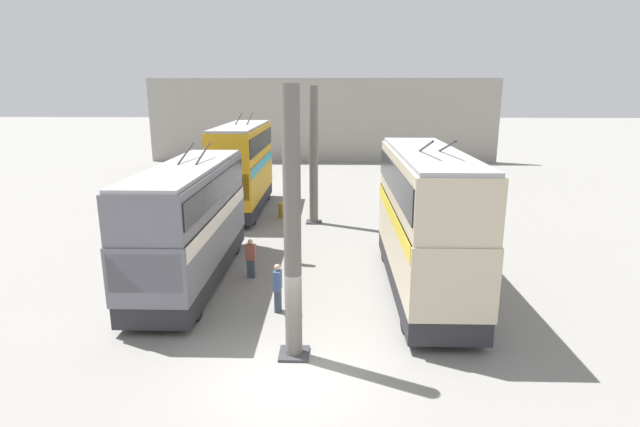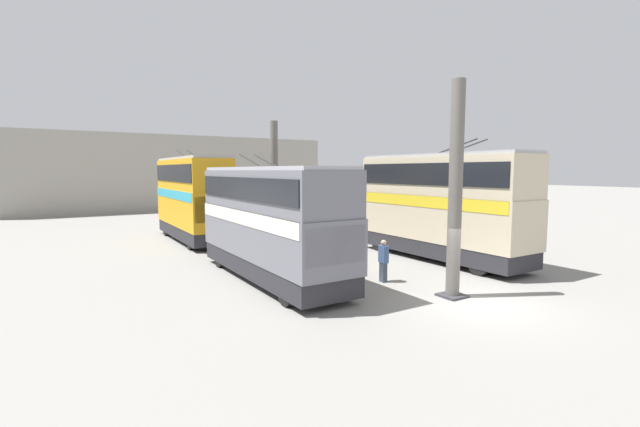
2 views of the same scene
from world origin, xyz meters
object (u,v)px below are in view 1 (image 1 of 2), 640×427
bus_right_mid (189,216)px  person_by_right_row (251,258)px  bus_left_far (426,214)px  person_aisle_midway (295,244)px  oil_drum (284,210)px  bus_right_far (242,163)px  person_aisle_foreground (278,287)px

bus_right_mid → person_by_right_row: bearing=-80.7°
bus_left_far → bus_right_mid: bearing=84.7°
bus_right_mid → person_aisle_midway: bearing=-62.2°
bus_right_mid → oil_drum: bearing=-14.6°
bus_right_mid → person_aisle_midway: size_ratio=5.68×
bus_right_far → bus_right_mid: bearing=180.0°
bus_left_far → bus_right_far: (12.60, 9.04, -0.01)m
person_by_right_row → person_aisle_foreground: bearing=-150.6°
person_aisle_foreground → person_by_right_row: bearing=120.0°
oil_drum → person_aisle_midway: bearing=-170.9°
person_by_right_row → bus_right_far: bearing=16.2°
bus_left_far → bus_right_mid: (0.84, 9.04, -0.39)m
bus_right_far → person_aisle_midway: 10.66m
oil_drum → bus_right_mid: bearing=165.4°
bus_right_far → oil_drum: size_ratio=10.81×
bus_left_far → oil_drum: 13.01m
bus_right_far → oil_drum: bus_right_far is taller
bus_right_mid → bus_right_far: size_ratio=1.06×
person_aisle_foreground → person_aisle_midway: bearing=92.8°
bus_left_far → person_aisle_foreground: bus_left_far is taller
person_aisle_midway → person_aisle_foreground: 4.89m
bus_left_far → person_aisle_foreground: bearing=110.2°
oil_drum → person_aisle_foreground: bearing=-175.3°
bus_right_far → person_by_right_row: (-11.38, -2.29, -2.19)m
person_aisle_midway → oil_drum: (8.09, 1.30, -0.49)m
bus_right_far → person_by_right_row: bus_right_far is taller
bus_right_mid → person_aisle_foreground: size_ratio=5.68×
person_by_right_row → oil_drum: bearing=2.7°
person_by_right_row → bus_right_mid: bearing=104.2°
bus_left_far → oil_drum: bus_left_far is taller
bus_right_mid → person_aisle_foreground: bus_right_mid is taller
bus_right_far → person_aisle_midway: (-9.67, -3.96, -2.12)m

